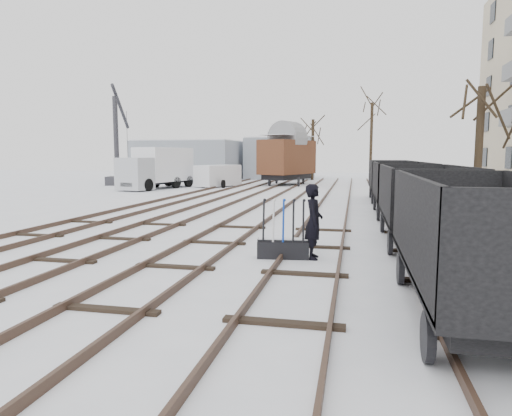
{
  "coord_description": "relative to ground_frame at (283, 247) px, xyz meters",
  "views": [
    {
      "loc": [
        4.02,
        -9.69,
        2.61
      ],
      "look_at": [
        1.47,
        2.1,
        1.2
      ],
      "focal_mm": 32.0,
      "sensor_mm": 36.0,
      "label": 1
    }
  ],
  "objects": [
    {
      "name": "tracks",
      "position": [
        -2.29,
        12.13,
        -0.21
      ],
      "size": [
        13.9,
        52.0,
        0.16
      ],
      "color": "black",
      "rests_on": "ground"
    },
    {
      "name": "freight_wagon_a",
      "position": [
        3.71,
        -3.6,
        0.59
      ],
      "size": [
        2.24,
        5.6,
        2.29
      ],
      "color": "black",
      "rests_on": "ground"
    },
    {
      "name": "lorry",
      "position": [
        -13.17,
        21.58,
        1.35
      ],
      "size": [
        3.47,
        7.3,
        3.18
      ],
      "rotation": [
        0.0,
        0.0,
        -0.26
      ],
      "color": "black",
      "rests_on": "ground"
    },
    {
      "name": "ground",
      "position": [
        -2.29,
        -1.55,
        -0.28
      ],
      "size": [
        120.0,
        120.0,
        0.0
      ],
      "primitive_type": "plane",
      "color": "white",
      "rests_on": "ground"
    },
    {
      "name": "tree_far_left",
      "position": [
        -2.6,
        36.4,
        2.83
      ],
      "size": [
        0.3,
        0.3,
        6.23
      ],
      "primitive_type": "cylinder",
      "color": "black",
      "rests_on": "ground"
    },
    {
      "name": "panel_van",
      "position": [
        -9.25,
        24.7,
        0.64
      ],
      "size": [
        3.23,
        4.39,
        1.78
      ],
      "rotation": [
        0.0,
        0.0,
        -0.42
      ],
      "color": "white",
      "rests_on": "ground"
    },
    {
      "name": "freight_wagon_d",
      "position": [
        3.71,
        15.6,
        0.59
      ],
      "size": [
        2.24,
        5.6,
        2.29
      ],
      "color": "black",
      "rests_on": "ground"
    },
    {
      "name": "ground_frame",
      "position": [
        0.0,
        0.0,
        0.0
      ],
      "size": [
        1.34,
        0.55,
        1.49
      ],
      "rotation": [
        0.0,
        0.0,
        0.1
      ],
      "color": "black",
      "rests_on": "ground"
    },
    {
      "name": "box_van_wagon",
      "position": [
        -4.06,
        28.33,
        2.21
      ],
      "size": [
        4.88,
        6.31,
        4.28
      ],
      "rotation": [
        0.0,
        0.0,
        -0.39
      ],
      "color": "black",
      "rests_on": "ground"
    },
    {
      "name": "shed_left",
      "position": [
        -15.29,
        34.45,
        1.76
      ],
      "size": [
        10.0,
        8.0,
        4.1
      ],
      "color": "#9299A4",
      "rests_on": "ground"
    },
    {
      "name": "crane",
      "position": [
        -18.37,
        25.01,
        1.97
      ],
      "size": [
        2.05,
        5.1,
        8.55
      ],
      "rotation": [
        0.0,
        0.0,
        0.23
      ],
      "color": "#2E2E33",
      "rests_on": "ground"
    },
    {
      "name": "tree_near",
      "position": [
        6.39,
        7.93,
        2.32
      ],
      "size": [
        0.3,
        0.3,
        5.21
      ],
      "primitive_type": "cylinder",
      "color": "black",
      "rests_on": "ground"
    },
    {
      "name": "freight_wagon_c",
      "position": [
        3.71,
        9.2,
        0.59
      ],
      "size": [
        2.24,
        5.6,
        2.29
      ],
      "color": "black",
      "rests_on": "ground"
    },
    {
      "name": "worker",
      "position": [
        0.75,
        0.1,
        0.66
      ],
      "size": [
        0.52,
        0.73,
        1.89
      ],
      "primitive_type": "imported",
      "rotation": [
        0.0,
        0.0,
        1.67
      ],
      "color": "black",
      "rests_on": "ground"
    },
    {
      "name": "shed_right",
      "position": [
        -6.29,
        38.45,
        1.96
      ],
      "size": [
        7.0,
        6.0,
        4.5
      ],
      "color": "#9299A4",
      "rests_on": "ground"
    },
    {
      "name": "tree_far_right",
      "position": [
        3.29,
        37.6,
        3.67
      ],
      "size": [
        0.3,
        0.3,
        7.91
      ],
      "primitive_type": "cylinder",
      "color": "black",
      "rests_on": "ground"
    },
    {
      "name": "freight_wagon_b",
      "position": [
        3.71,
        2.8,
        0.59
      ],
      "size": [
        2.24,
        5.6,
        2.29
      ],
      "color": "black",
      "rests_on": "ground"
    }
  ]
}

